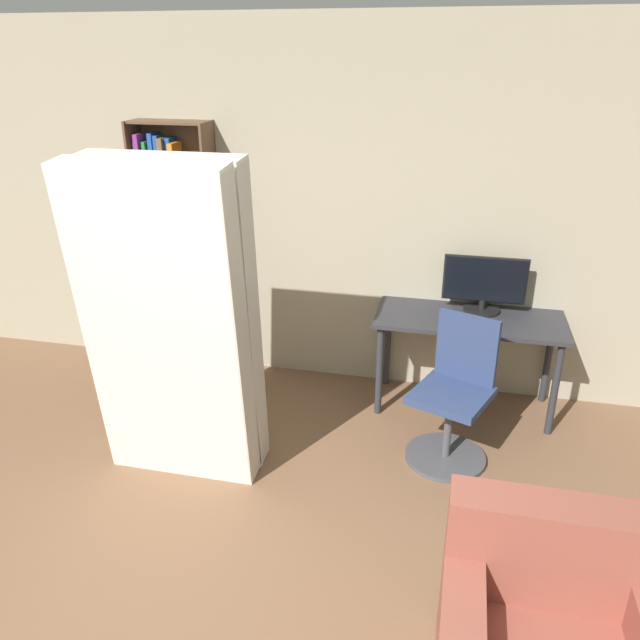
# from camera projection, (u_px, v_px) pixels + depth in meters

# --- Properties ---
(wall_back) EXTENTS (8.00, 0.06, 2.70)m
(wall_back) POSITION_uv_depth(u_px,v_px,m) (314.00, 210.00, 4.66)
(wall_back) COLOR tan
(wall_back) RESTS_ON ground
(desk) EXTENTS (1.31, 0.57, 0.72)m
(desk) POSITION_uv_depth(u_px,v_px,m) (469.00, 330.00, 4.42)
(desk) COLOR #2D2D33
(desk) RESTS_ON ground
(monitor) EXTENTS (0.58, 0.26, 0.41)m
(monitor) POSITION_uv_depth(u_px,v_px,m) (484.00, 284.00, 4.40)
(monitor) COLOR black
(monitor) RESTS_ON desk
(office_chair) EXTENTS (0.57, 0.57, 0.95)m
(office_chair) POSITION_uv_depth(u_px,v_px,m) (453.00, 404.00, 3.95)
(office_chair) COLOR #4C4C51
(office_chair) RESTS_ON ground
(bookshelf) EXTENTS (0.60, 0.26, 1.98)m
(bookshelf) POSITION_uv_depth(u_px,v_px,m) (174.00, 253.00, 4.93)
(bookshelf) COLOR brown
(bookshelf) RESTS_ON ground
(mattress_near) EXTENTS (0.93, 0.39, 1.95)m
(mattress_near) POSITION_uv_depth(u_px,v_px,m) (166.00, 334.00, 3.51)
(mattress_near) COLOR silver
(mattress_near) RESTS_ON ground
(mattress_far) EXTENTS (0.93, 0.34, 1.95)m
(mattress_far) POSITION_uv_depth(u_px,v_px,m) (181.00, 320.00, 3.69)
(mattress_far) COLOR silver
(mattress_far) RESTS_ON ground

